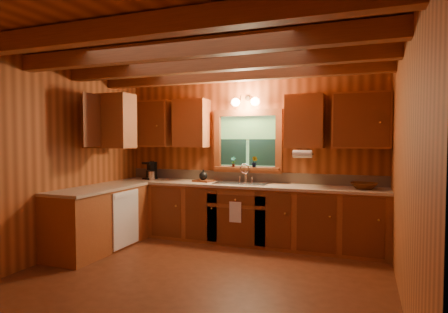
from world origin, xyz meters
The scene contains 20 objects.
room centered at (0.00, 0.00, 1.30)m, with size 4.20×4.20×4.20m.
ceiling_beams centered at (0.00, 0.00, 2.49)m, with size 4.20×2.54×0.18m.
base_cabinets centered at (-0.49, 1.28, 0.43)m, with size 4.20×2.22×0.86m.
countertop centered at (-0.48, 1.29, 0.88)m, with size 4.20×2.24×0.04m.
backsplash centered at (0.00, 1.89, 0.98)m, with size 4.20×0.02×0.16m, color tan.
dishwasher_panel centered at (-1.47, 0.68, 0.43)m, with size 0.02×0.60×0.80m, color white.
upper_cabinets centered at (-0.56, 1.42, 1.84)m, with size 4.19×1.77×0.78m.
window centered at (0.00, 1.87, 1.53)m, with size 1.12×0.08×1.00m.
window_sill centered at (0.00, 1.82, 1.12)m, with size 1.06×0.14×0.04m, color brown.
wall_sconce centered at (0.00, 1.75, 2.16)m, with size 0.45×0.21×0.17m.
paper_towel_roll centered at (0.92, 1.53, 1.37)m, with size 0.11×0.11×0.27m, color white.
dish_towel centered at (0.00, 1.26, 0.52)m, with size 0.18×0.01×0.30m, color white.
sink centered at (0.00, 1.60, 0.86)m, with size 0.82×0.48×0.43m.
coffee_maker centered at (-1.67, 1.69, 1.05)m, with size 0.17×0.21×0.30m.
utensil_crock centered at (-1.60, 1.60, 0.98)m, with size 0.11×0.11×0.32m.
cutting_board centered at (-0.67, 1.63, 0.91)m, with size 0.30×0.21×0.03m, color #632D15.
teakettle centered at (-0.67, 1.63, 0.99)m, with size 0.13×0.13×0.17m.
wicker_basket centered at (1.75, 1.57, 0.94)m, with size 0.36×0.36×0.09m, color #48230C.
potted_plant_left centered at (-0.21, 1.78, 1.22)m, with size 0.09×0.06×0.16m, color #632D15.
potted_plant_right centered at (0.14, 1.79, 1.23)m, with size 0.10×0.08×0.17m, color #632D15.
Camera 1 is at (1.75, -3.85, 1.57)m, focal length 30.07 mm.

